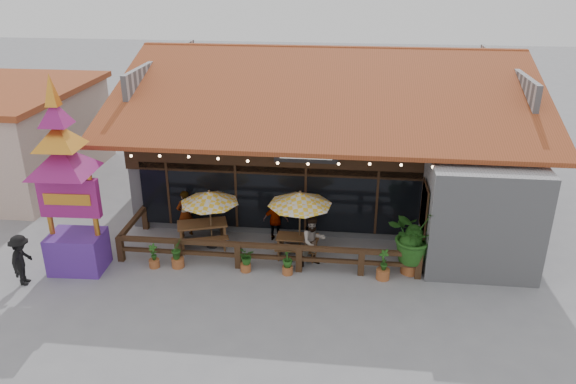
# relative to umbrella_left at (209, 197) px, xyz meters

# --- Properties ---
(ground) EXTENTS (100.00, 100.00, 0.00)m
(ground) POSITION_rel_umbrella_left_xyz_m (3.70, -0.80, -1.89)
(ground) COLOR gray
(ground) RESTS_ON ground
(restaurant_building) EXTENTS (15.50, 14.73, 6.09)m
(restaurant_building) POSITION_rel_umbrella_left_xyz_m (3.96, 5.81, 0.31)
(restaurant_building) COLOR #9E9FA3
(restaurant_building) RESTS_ON ground
(patio_railing) EXTENTS (10.00, 2.60, 0.92)m
(patio_railing) POSITION_rel_umbrella_left_xyz_m (1.45, -1.07, -1.28)
(patio_railing) COLOR #422B17
(patio_railing) RESTS_ON ground
(umbrella_left) EXTENTS (2.14, 2.14, 2.17)m
(umbrella_left) POSITION_rel_umbrella_left_xyz_m (0.00, 0.00, 0.00)
(umbrella_left) COLOR brown
(umbrella_left) RESTS_ON ground
(umbrella_right) EXTENTS (2.63, 2.63, 2.33)m
(umbrella_right) POSITION_rel_umbrella_left_xyz_m (3.11, -0.09, 0.14)
(umbrella_right) COLOR brown
(umbrella_right) RESTS_ON ground
(picnic_table_left) EXTENTS (2.09, 1.94, 0.83)m
(picnic_table_left) POSITION_rel_umbrella_left_xyz_m (-0.36, 0.15, -1.33)
(picnic_table_left) COLOR brown
(picnic_table_left) RESTS_ON ground
(picnic_table_right) EXTENTS (1.43, 1.24, 0.68)m
(picnic_table_right) POSITION_rel_umbrella_left_xyz_m (3.04, -0.18, -1.43)
(picnic_table_right) COLOR brown
(picnic_table_right) RESTS_ON ground
(thai_sign_tower) EXTENTS (2.65, 2.65, 6.89)m
(thai_sign_tower) POSITION_rel_umbrella_left_xyz_m (-3.94, -1.96, 1.75)
(thai_sign_tower) COLOR #542893
(thai_sign_tower) RESTS_ON ground
(tropical_plant) EXTENTS (2.18, 2.21, 2.31)m
(tropical_plant) POSITION_rel_umbrella_left_xyz_m (6.80, -0.98, -0.57)
(tropical_plant) COLOR #995229
(tropical_plant) RESTS_ON ground
(diner_a) EXTENTS (0.76, 0.75, 1.77)m
(diner_a) POSITION_rel_umbrella_left_xyz_m (-1.13, 0.72, -1.01)
(diner_a) COLOR #341E10
(diner_a) RESTS_ON ground
(diner_b) EXTENTS (1.07, 0.99, 1.76)m
(diner_b) POSITION_rel_umbrella_left_xyz_m (3.62, -0.86, -1.01)
(diner_b) COLOR #341E10
(diner_b) RESTS_ON ground
(diner_c) EXTENTS (0.90, 0.38, 1.53)m
(diner_c) POSITION_rel_umbrella_left_xyz_m (2.17, 0.79, -1.12)
(diner_c) COLOR #341E10
(diner_c) RESTS_ON ground
(pedestrian) EXTENTS (0.76, 1.15, 1.67)m
(pedestrian) POSITION_rel_umbrella_left_xyz_m (-5.24, -3.00, -1.06)
(pedestrian) COLOR black
(pedestrian) RESTS_ON ground
(planter_a) EXTENTS (0.34, 0.34, 0.84)m
(planter_a) POSITION_rel_umbrella_left_xyz_m (-1.56, -1.59, -1.54)
(planter_a) COLOR #995229
(planter_a) RESTS_ON ground
(planter_b) EXTENTS (0.44, 0.47, 1.01)m
(planter_b) POSITION_rel_umbrella_left_xyz_m (-0.79, -1.49, -1.43)
(planter_b) COLOR #995229
(planter_b) RESTS_ON ground
(planter_c) EXTENTS (0.64, 0.60, 0.84)m
(planter_c) POSITION_rel_umbrella_left_xyz_m (1.48, -1.50, -1.42)
(planter_c) COLOR #995229
(planter_c) RESTS_ON ground
(planter_d) EXTENTS (0.45, 0.45, 0.84)m
(planter_d) POSITION_rel_umbrella_left_xyz_m (2.85, -1.52, -1.48)
(planter_d) COLOR #995229
(planter_d) RESTS_ON ground
(planter_e) EXTENTS (0.43, 0.45, 1.05)m
(planter_e) POSITION_rel_umbrella_left_xyz_m (5.90, -1.48, -1.45)
(planter_e) COLOR #995229
(planter_e) RESTS_ON ground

